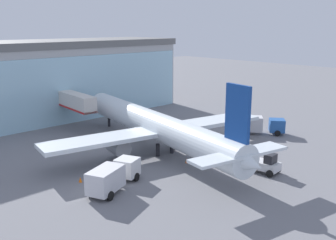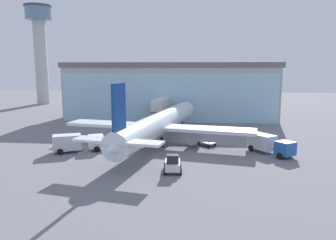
{
  "view_description": "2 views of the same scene",
  "coord_description": "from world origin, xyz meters",
  "px_view_note": "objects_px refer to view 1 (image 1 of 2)",
  "views": [
    {
      "loc": [
        -31.13,
        -30.16,
        16.2
      ],
      "look_at": [
        2.76,
        6.76,
        4.04
      ],
      "focal_mm": 42.0,
      "sensor_mm": 36.0,
      "label": 1
    },
    {
      "loc": [
        9.15,
        -44.7,
        12.63
      ],
      "look_at": [
        2.48,
        9.8,
        3.61
      ],
      "focal_mm": 35.0,
      "sensor_mm": 36.0,
      "label": 2
    }
  ],
  "objects_px": {
    "fuel_truck": "(258,124)",
    "baggage_cart": "(199,136)",
    "jet_bridge": "(70,100)",
    "safety_cone_wingtip": "(80,180)",
    "catering_truck": "(113,176)",
    "pushback_tug": "(266,164)",
    "airplane": "(156,126)",
    "safety_cone_nose": "(187,161)"
  },
  "relations": [
    {
      "from": "fuel_truck",
      "to": "baggage_cart",
      "type": "bearing_deg",
      "value": -152.76
    },
    {
      "from": "jet_bridge",
      "to": "safety_cone_wingtip",
      "type": "xyz_separation_m",
      "value": [
        -11.09,
        -21.96,
        -4.1
      ]
    },
    {
      "from": "jet_bridge",
      "to": "catering_truck",
      "type": "distance_m",
      "value": 27.71
    },
    {
      "from": "pushback_tug",
      "to": "airplane",
      "type": "bearing_deg",
      "value": 8.52
    },
    {
      "from": "catering_truck",
      "to": "safety_cone_nose",
      "type": "relative_size",
      "value": 13.77
    },
    {
      "from": "jet_bridge",
      "to": "safety_cone_wingtip",
      "type": "bearing_deg",
      "value": 157.37
    },
    {
      "from": "catering_truck",
      "to": "fuel_truck",
      "type": "height_order",
      "value": "same"
    },
    {
      "from": "jet_bridge",
      "to": "pushback_tug",
      "type": "xyz_separation_m",
      "value": [
        5.7,
        -33.64,
        -3.4
      ]
    },
    {
      "from": "jet_bridge",
      "to": "safety_cone_nose",
      "type": "bearing_deg",
      "value": -172.52
    },
    {
      "from": "fuel_truck",
      "to": "airplane",
      "type": "bearing_deg",
      "value": -144.06
    },
    {
      "from": "safety_cone_wingtip",
      "to": "pushback_tug",
      "type": "bearing_deg",
      "value": -34.83
    },
    {
      "from": "safety_cone_nose",
      "to": "airplane",
      "type": "bearing_deg",
      "value": 85.27
    },
    {
      "from": "baggage_cart",
      "to": "safety_cone_wingtip",
      "type": "bearing_deg",
      "value": -129.55
    },
    {
      "from": "safety_cone_wingtip",
      "to": "catering_truck",
      "type": "bearing_deg",
      "value": -68.47
    },
    {
      "from": "fuel_truck",
      "to": "safety_cone_nose",
      "type": "xyz_separation_m",
      "value": [
        -17.27,
        -1.93,
        -1.19
      ]
    },
    {
      "from": "catering_truck",
      "to": "safety_cone_wingtip",
      "type": "distance_m",
      "value": 4.35
    },
    {
      "from": "airplane",
      "to": "safety_cone_nose",
      "type": "height_order",
      "value": "airplane"
    },
    {
      "from": "airplane",
      "to": "catering_truck",
      "type": "bearing_deg",
      "value": 129.68
    },
    {
      "from": "airplane",
      "to": "pushback_tug",
      "type": "bearing_deg",
      "value": -155.68
    },
    {
      "from": "catering_truck",
      "to": "pushback_tug",
      "type": "height_order",
      "value": "catering_truck"
    },
    {
      "from": "jet_bridge",
      "to": "pushback_tug",
      "type": "bearing_deg",
      "value": -166.21
    },
    {
      "from": "airplane",
      "to": "fuel_truck",
      "type": "height_order",
      "value": "airplane"
    },
    {
      "from": "catering_truck",
      "to": "safety_cone_wingtip",
      "type": "bearing_deg",
      "value": 87.97
    },
    {
      "from": "baggage_cart",
      "to": "safety_cone_nose",
      "type": "distance_m",
      "value": 10.03
    },
    {
      "from": "airplane",
      "to": "safety_cone_wingtip",
      "type": "relative_size",
      "value": 69.64
    },
    {
      "from": "pushback_tug",
      "to": "fuel_truck",
      "type": "bearing_deg",
      "value": -57.92
    },
    {
      "from": "catering_truck",
      "to": "fuel_truck",
      "type": "distance_m",
      "value": 28.39
    },
    {
      "from": "airplane",
      "to": "safety_cone_wingtip",
      "type": "distance_m",
      "value": 13.69
    },
    {
      "from": "catering_truck",
      "to": "safety_cone_nose",
      "type": "bearing_deg",
      "value": -21.07
    },
    {
      "from": "fuel_truck",
      "to": "safety_cone_wingtip",
      "type": "relative_size",
      "value": 12.74
    },
    {
      "from": "catering_truck",
      "to": "pushback_tug",
      "type": "xyz_separation_m",
      "value": [
        15.25,
        -7.79,
        -0.49
      ]
    },
    {
      "from": "airplane",
      "to": "safety_cone_nose",
      "type": "bearing_deg",
      "value": -174.9
    },
    {
      "from": "safety_cone_wingtip",
      "to": "safety_cone_nose",
      "type": "bearing_deg",
      "value": -15.19
    },
    {
      "from": "fuel_truck",
      "to": "safety_cone_wingtip",
      "type": "distance_m",
      "value": 29.89
    },
    {
      "from": "baggage_cart",
      "to": "pushback_tug",
      "type": "relative_size",
      "value": 0.93
    },
    {
      "from": "baggage_cart",
      "to": "pushback_tug",
      "type": "xyz_separation_m",
      "value": [
        -4.0,
        -14.0,
        0.47
      ]
    },
    {
      "from": "jet_bridge",
      "to": "safety_cone_nose",
      "type": "relative_size",
      "value": 26.36
    },
    {
      "from": "baggage_cart",
      "to": "safety_cone_wingtip",
      "type": "distance_m",
      "value": 20.92
    },
    {
      "from": "jet_bridge",
      "to": "catering_truck",
      "type": "relative_size",
      "value": 1.92
    },
    {
      "from": "pushback_tug",
      "to": "safety_cone_nose",
      "type": "height_order",
      "value": "pushback_tug"
    },
    {
      "from": "airplane",
      "to": "baggage_cart",
      "type": "height_order",
      "value": "airplane"
    },
    {
      "from": "jet_bridge",
      "to": "safety_cone_wingtip",
      "type": "height_order",
      "value": "jet_bridge"
    }
  ]
}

